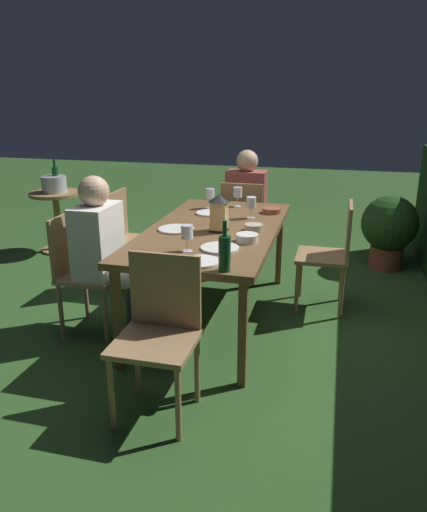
% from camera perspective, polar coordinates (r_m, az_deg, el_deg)
% --- Properties ---
extents(ground_plane, '(16.00, 16.00, 0.00)m').
position_cam_1_polar(ground_plane, '(3.89, 0.00, -7.14)').
color(ground_plane, '#2D5123').
extents(dining_table, '(1.86, 0.93, 0.73)m').
position_cam_1_polar(dining_table, '(3.64, 0.00, 2.48)').
color(dining_table, brown).
rests_on(dining_table, ground).
extents(chair_head_near, '(0.40, 0.42, 0.87)m').
position_cam_1_polar(chair_head_near, '(4.80, 3.47, 4.07)').
color(chair_head_near, '#9E7A51').
rests_on(chair_head_near, ground).
extents(person_in_rust, '(0.48, 0.38, 1.15)m').
position_cam_1_polar(person_in_rust, '(4.96, 3.94, 6.31)').
color(person_in_rust, '#9E4C47').
rests_on(person_in_rust, ground).
extents(chair_head_far, '(0.40, 0.42, 0.87)m').
position_cam_1_polar(chair_head_far, '(2.67, -6.32, -8.33)').
color(chair_head_far, '#9E7A51').
rests_on(chair_head_far, ground).
extents(chair_side_left_b, '(0.42, 0.40, 0.87)m').
position_cam_1_polar(chair_side_left_b, '(3.64, -14.83, -1.33)').
color(chair_side_left_b, '#9E7A51').
rests_on(chair_side_left_b, ground).
extents(person_in_cream, '(0.38, 0.47, 1.15)m').
position_cam_1_polar(person_in_cream, '(3.50, -12.23, 0.72)').
color(person_in_cream, white).
rests_on(person_in_cream, ground).
extents(chair_side_left_a, '(0.42, 0.40, 0.87)m').
position_cam_1_polar(chair_side_left_a, '(4.35, -9.61, 2.29)').
color(chair_side_left_a, '#9E7A51').
rests_on(chair_side_left_a, ground).
extents(chair_side_right_a, '(0.42, 0.40, 0.87)m').
position_cam_1_polar(chair_side_right_a, '(4.00, 13.49, 0.56)').
color(chair_side_right_a, '#9E7A51').
rests_on(chair_side_right_a, ground).
extents(lantern_centerpiece, '(0.15, 0.15, 0.27)m').
position_cam_1_polar(lantern_centerpiece, '(3.51, 0.65, 5.21)').
color(lantern_centerpiece, black).
rests_on(lantern_centerpiece, dining_table).
extents(green_bottle_on_table, '(0.07, 0.07, 0.29)m').
position_cam_1_polar(green_bottle_on_table, '(2.73, 1.28, 0.42)').
color(green_bottle_on_table, '#144723').
rests_on(green_bottle_on_table, dining_table).
extents(wine_glass_a, '(0.08, 0.08, 0.17)m').
position_cam_1_polar(wine_glass_a, '(4.29, 2.81, 7.25)').
color(wine_glass_a, silver).
rests_on(wine_glass_a, dining_table).
extents(wine_glass_b, '(0.08, 0.08, 0.17)m').
position_cam_1_polar(wine_glass_b, '(3.90, 4.38, 6.06)').
color(wine_glass_b, silver).
rests_on(wine_glass_b, dining_table).
extents(wine_glass_c, '(0.08, 0.08, 0.17)m').
position_cam_1_polar(wine_glass_c, '(4.22, -0.41, 7.09)').
color(wine_glass_c, silver).
rests_on(wine_glass_c, dining_table).
extents(wine_glass_d, '(0.08, 0.08, 0.17)m').
position_cam_1_polar(wine_glass_d, '(3.07, -3.07, 2.64)').
color(wine_glass_d, silver).
rests_on(wine_glass_d, dining_table).
extents(plate_a, '(0.25, 0.25, 0.01)m').
position_cam_1_polar(plate_a, '(3.14, 0.72, 0.93)').
color(plate_a, white).
rests_on(plate_a, dining_table).
extents(plate_b, '(0.26, 0.26, 0.01)m').
position_cam_1_polar(plate_b, '(3.58, -4.32, 3.10)').
color(plate_b, white).
rests_on(plate_b, dining_table).
extents(plate_c, '(0.23, 0.23, 0.01)m').
position_cam_1_polar(plate_c, '(4.04, -0.37, 4.98)').
color(plate_c, white).
rests_on(plate_c, dining_table).
extents(plate_d, '(0.23, 0.23, 0.01)m').
position_cam_1_polar(plate_d, '(2.89, -1.47, -0.65)').
color(plate_d, white).
rests_on(plate_d, dining_table).
extents(bowl_olives, '(0.13, 0.13, 0.05)m').
position_cam_1_polar(bowl_olives, '(3.56, 4.65, 3.33)').
color(bowl_olives, '#BCAD8E').
rests_on(bowl_olives, dining_table).
extents(bowl_bread, '(0.15, 0.15, 0.06)m').
position_cam_1_polar(bowl_bread, '(3.29, 3.90, 2.12)').
color(bowl_bread, silver).
rests_on(bowl_bread, dining_table).
extents(bowl_salad, '(0.15, 0.15, 0.04)m').
position_cam_1_polar(bowl_salad, '(4.10, 6.71, 5.25)').
color(bowl_salad, '#9E5138').
rests_on(bowl_salad, dining_table).
extents(side_table, '(0.54, 0.54, 0.65)m').
position_cam_1_polar(side_table, '(5.63, -17.62, 4.87)').
color(side_table, '#937047').
rests_on(side_table, ground).
extents(ice_bucket, '(0.26, 0.26, 0.34)m').
position_cam_1_polar(ice_bucket, '(5.57, -17.92, 8.02)').
color(ice_bucket, '#B2B7BF').
rests_on(ice_bucket, side_table).
extents(potted_plant_by_hedge, '(0.54, 0.54, 0.73)m').
position_cam_1_polar(potted_plant_by_hedge, '(5.12, 19.62, 3.11)').
color(potted_plant_by_hedge, brown).
rests_on(potted_plant_by_hedge, ground).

